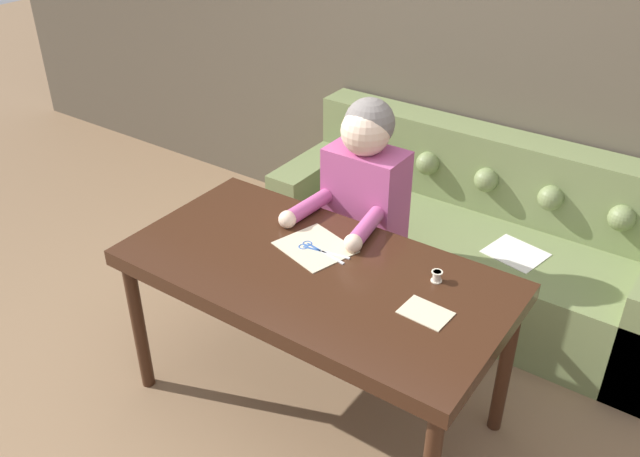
# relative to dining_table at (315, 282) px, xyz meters

# --- Properties ---
(ground_plane) EXTENTS (16.00, 16.00, 0.00)m
(ground_plane) POSITION_rel_dining_table_xyz_m (-0.04, -0.15, -0.70)
(ground_plane) COLOR #846647
(wall_back) EXTENTS (8.00, 0.06, 2.60)m
(wall_back) POSITION_rel_dining_table_xyz_m (-0.04, 1.60, 0.60)
(wall_back) COLOR brown
(wall_back) RESTS_ON ground_plane
(dining_table) EXTENTS (1.58, 0.81, 0.77)m
(dining_table) POSITION_rel_dining_table_xyz_m (0.00, 0.00, 0.00)
(dining_table) COLOR #381E11
(dining_table) RESTS_ON ground_plane
(couch) EXTENTS (2.14, 0.79, 0.88)m
(couch) POSITION_rel_dining_table_xyz_m (0.19, 1.21, -0.38)
(couch) COLOR olive
(couch) RESTS_ON ground_plane
(person) EXTENTS (0.42, 0.57, 1.27)m
(person) POSITION_rel_dining_table_xyz_m (-0.12, 0.57, -0.03)
(person) COLOR #33281E
(person) RESTS_ON ground_plane
(pattern_paper_main) EXTENTS (0.35, 0.32, 0.00)m
(pattern_paper_main) POSITION_rel_dining_table_xyz_m (-0.08, 0.12, 0.08)
(pattern_paper_main) COLOR beige
(pattern_paper_main) RESTS_ON dining_table
(pattern_paper_offcut) EXTENTS (0.19, 0.14, 0.00)m
(pattern_paper_offcut) POSITION_rel_dining_table_xyz_m (0.50, -0.01, 0.08)
(pattern_paper_offcut) COLOR beige
(pattern_paper_offcut) RESTS_ON dining_table
(scissors) EXTENTS (0.23, 0.07, 0.01)m
(scissors) POSITION_rel_dining_table_xyz_m (-0.07, 0.11, 0.08)
(scissors) COLOR silver
(scissors) RESTS_ON dining_table
(thread_spool) EXTENTS (0.04, 0.04, 0.05)m
(thread_spool) POSITION_rel_dining_table_xyz_m (0.45, 0.19, 0.10)
(thread_spool) COLOR beige
(thread_spool) RESTS_ON dining_table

